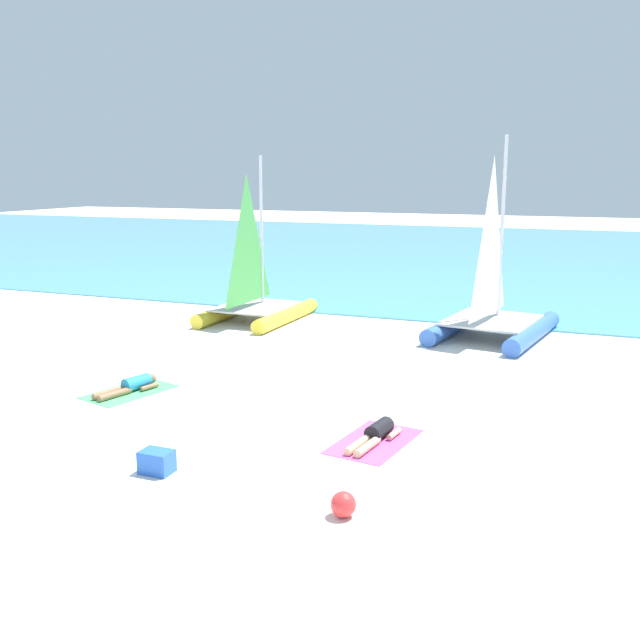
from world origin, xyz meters
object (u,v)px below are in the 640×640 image
at_px(sunbather_middle, 132,385).
at_px(sunbather_right, 376,433).
at_px(sailboat_yellow, 255,297).
at_px(cooler_box, 157,462).
at_px(towel_right, 374,441).
at_px(beach_ball, 343,504).
at_px(sailboat_blue, 492,309).
at_px(towel_middle, 130,392).

height_order(sunbather_middle, sunbather_right, same).
bearing_deg(sailboat_yellow, cooler_box, -69.77).
height_order(towel_right, sunbather_right, sunbather_right).
bearing_deg(towel_right, sunbather_right, 81.92).
distance_m(sailboat_yellow, beach_ball, 13.39).
distance_m(sailboat_blue, beach_ball, 11.74).
height_order(sailboat_yellow, sunbather_right, sailboat_yellow).
xyz_separation_m(sailboat_yellow, towel_right, (6.61, -8.55, -0.75)).
bearing_deg(sailboat_blue, sunbather_right, -85.57).
bearing_deg(towel_middle, sailboat_blue, 51.78).
height_order(sailboat_blue, sunbather_middle, sailboat_blue).
bearing_deg(sunbather_right, towel_middle, -179.46).
bearing_deg(sunbather_middle, sunbather_right, 6.86).
height_order(sunbather_right, cooler_box, cooler_box).
bearing_deg(beach_ball, towel_middle, 149.49).
distance_m(sunbather_middle, towel_right, 5.77).
xyz_separation_m(sunbather_middle, sunbather_right, (5.71, -0.82, 0.00)).
bearing_deg(sailboat_yellow, sunbather_middle, -82.24).
distance_m(sailboat_blue, cooler_box, 11.93).
xyz_separation_m(sailboat_blue, towel_middle, (-6.37, -8.08, -0.83)).
distance_m(sailboat_yellow, cooler_box, 11.73).
distance_m(sailboat_blue, sunbather_middle, 10.25).
relative_size(sunbather_middle, towel_right, 0.82).
xyz_separation_m(sailboat_blue, cooler_box, (-3.40, -11.42, -0.66)).
distance_m(sailboat_yellow, towel_middle, 7.82).
xyz_separation_m(beach_ball, cooler_box, (-3.20, 0.30, 0.00)).
relative_size(sailboat_yellow, cooler_box, 10.20).
relative_size(sailboat_blue, towel_middle, 2.95).
distance_m(towel_middle, sunbather_middle, 0.14).
height_order(towel_middle, sunbather_middle, sunbather_middle).
relative_size(sailboat_blue, towel_right, 2.95).
xyz_separation_m(sunbather_right, beach_ball, (0.44, -2.87, 0.05)).
xyz_separation_m(sailboat_blue, towel_right, (-0.65, -8.91, -0.83)).
bearing_deg(towel_middle, sunbather_middle, 74.94).
relative_size(sailboat_yellow, sunbather_middle, 3.29).
height_order(sunbather_middle, beach_ball, beach_ball).
bearing_deg(sunbather_middle, sailboat_yellow, 111.83).
bearing_deg(cooler_box, beach_ball, -5.37).
height_order(towel_middle, sunbather_right, sunbather_right).
bearing_deg(beach_ball, sailboat_yellow, 121.84).
bearing_deg(towel_right, cooler_box, -137.65).
relative_size(sailboat_blue, sailboat_yellow, 1.10).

